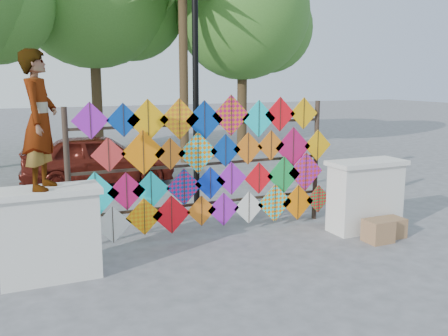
{
  "coord_description": "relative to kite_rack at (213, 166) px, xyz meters",
  "views": [
    {
      "loc": [
        -3.19,
        -7.11,
        2.76
      ],
      "look_at": [
        0.27,
        0.6,
        1.2
      ],
      "focal_mm": 40.0,
      "sensor_mm": 36.0,
      "label": 1
    }
  ],
  "objects": [
    {
      "name": "ground",
      "position": [
        -0.11,
        -0.72,
        -1.23
      ],
      "size": [
        80.0,
        80.0,
        0.0
      ],
      "primitive_type": "plane",
      "color": "gray",
      "rests_on": "ground"
    },
    {
      "name": "parapet_left",
      "position": [
        -2.81,
        -0.92,
        -0.58
      ],
      "size": [
        1.4,
        0.65,
        1.28
      ],
      "color": "silver",
      "rests_on": "ground"
    },
    {
      "name": "parapet_right",
      "position": [
        2.59,
        -0.92,
        -0.58
      ],
      "size": [
        1.4,
        0.65,
        1.28
      ],
      "color": "silver",
      "rests_on": "ground"
    },
    {
      "name": "kite_rack",
      "position": [
        0.0,
        0.0,
        0.0
      ],
      "size": [
        4.9,
        0.24,
        2.45
      ],
      "color": "#2D2119",
      "rests_on": "ground"
    },
    {
      "name": "tree_east",
      "position": [
        4.98,
        8.8,
        3.76
      ],
      "size": [
        5.4,
        4.8,
        7.42
      ],
      "color": "#48341F",
      "rests_on": "ground"
    },
    {
      "name": "palm_tree",
      "position": [
        2.09,
        7.28,
        3.73
      ],
      "size": [
        3.62,
        3.62,
        5.83
      ],
      "color": "#48341F",
      "rests_on": "ground"
    },
    {
      "name": "vendor_woman",
      "position": [
        -2.83,
        -0.92,
        0.96
      ],
      "size": [
        0.65,
        0.78,
        1.82
      ],
      "primitive_type": "imported",
      "rotation": [
        0.0,
        0.0,
        1.2
      ],
      "color": "#99999E",
      "rests_on": "parapet_left"
    },
    {
      "name": "sedan",
      "position": [
        -1.04,
        5.04,
        -0.57
      ],
      "size": [
        4.02,
        2.06,
        1.31
      ],
      "primitive_type": "imported",
      "rotation": [
        0.0,
        0.0,
        1.43
      ],
      "color": "#4D130D",
      "rests_on": "ground"
    },
    {
      "name": "lamppost",
      "position": [
        0.19,
        1.28,
        1.46
      ],
      "size": [
        0.28,
        0.28,
        4.46
      ],
      "color": "black",
      "rests_on": "ground"
    },
    {
      "name": "cardboard_box_near",
      "position": [
        2.37,
        -1.55,
        -1.04
      ],
      "size": [
        0.43,
        0.38,
        0.38
      ],
      "primitive_type": "cube",
      "color": "#916B46",
      "rests_on": "ground"
    },
    {
      "name": "cardboard_box_far",
      "position": [
        2.77,
        -1.43,
        -1.06
      ],
      "size": [
        0.4,
        0.37,
        0.34
      ],
      "primitive_type": "cube",
      "color": "#916B46",
      "rests_on": "ground"
    }
  ]
}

